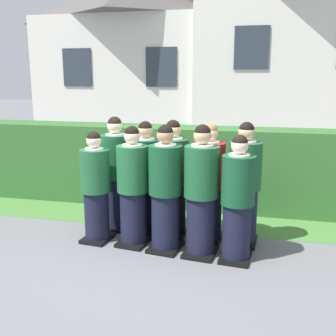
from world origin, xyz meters
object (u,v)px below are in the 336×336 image
object	(u,v)px
student_front_row_1	(133,189)
student_rear_row_0	(116,176)
student_front_row_2	(165,192)
student_front_row_3	(201,194)
student_rear_row_1	(146,180)
student_front_row_0	(96,190)
student_rear_row_2	(173,182)
student_front_row_4	(237,202)
student_rear_row_4	(244,187)
student_in_red_blazer	(209,186)

from	to	relation	value
student_front_row_1	student_rear_row_0	xyz separation A→B (m)	(-0.44, 0.54, 0.03)
student_front_row_1	student_front_row_2	size ratio (longest dim) A/B	0.98
student_front_row_3	student_rear_row_1	distance (m)	1.09
student_front_row_0	student_rear_row_2	bearing A→B (deg)	23.96
student_front_row_3	student_front_row_4	xyz separation A→B (m)	(0.45, -0.06, -0.05)
student_front_row_3	student_rear_row_4	bearing A→B (deg)	44.27
student_front_row_2	student_rear_row_4	size ratio (longest dim) A/B	0.99
student_front_row_0	student_rear_row_0	distance (m)	0.55
student_rear_row_2	student_rear_row_4	world-z (taller)	student_rear_row_4
student_front_row_3	student_rear_row_4	distance (m)	0.71
student_front_row_2	student_rear_row_2	bearing A→B (deg)	91.80
student_front_row_1	student_rear_row_1	xyz separation A→B (m)	(0.04, 0.49, 0.01)
student_front_row_3	student_front_row_1	bearing A→B (deg)	172.46
student_rear_row_2	student_front_row_2	bearing A→B (deg)	-88.20
student_rear_row_1	student_front_row_2	bearing A→B (deg)	-52.94
student_front_row_3	student_rear_row_4	xyz separation A→B (m)	(0.51, 0.49, -0.01)
student_front_row_1	student_rear_row_4	bearing A→B (deg)	14.26
student_front_row_1	student_front_row_4	distance (m)	1.41
student_front_row_0	student_rear_row_2	size ratio (longest dim) A/B	0.92
student_rear_row_2	student_rear_row_4	xyz separation A→B (m)	(1.00, -0.07, 0.00)
student_front_row_2	student_front_row_3	bearing A→B (deg)	-5.50
student_front_row_4	student_rear_row_4	distance (m)	0.55
student_rear_row_1	student_rear_row_2	bearing A→B (deg)	-6.51
student_front_row_2	student_in_red_blazer	bearing A→B (deg)	43.10
student_rear_row_1	student_rear_row_2	xyz separation A→B (m)	(0.41, -0.05, 0.02)
student_front_row_3	student_rear_row_1	size ratio (longest dim) A/B	1.03
student_front_row_1	student_front_row_3	world-z (taller)	student_front_row_3
student_front_row_3	student_rear_row_4	size ratio (longest dim) A/B	1.01
student_rear_row_1	student_rear_row_0	bearing A→B (deg)	174.37
student_front_row_4	student_rear_row_0	world-z (taller)	student_rear_row_0
student_in_red_blazer	student_rear_row_1	bearing A→B (deg)	174.02
student_rear_row_2	student_front_row_3	bearing A→B (deg)	-48.97
student_front_row_3	student_rear_row_1	xyz separation A→B (m)	(-0.91, 0.61, -0.02)
student_front_row_4	student_rear_row_2	size ratio (longest dim) A/B	0.95
student_in_red_blazer	student_rear_row_2	bearing A→B (deg)	174.44
student_front_row_0	student_front_row_2	bearing A→B (deg)	-4.67
student_front_row_1	student_rear_row_1	size ratio (longest dim) A/B	0.99
student_front_row_1	student_front_row_3	xyz separation A→B (m)	(0.94, -0.12, 0.03)
student_rear_row_4	student_rear_row_2	bearing A→B (deg)	175.81
student_rear_row_0	student_rear_row_1	size ratio (longest dim) A/B	1.03
student_rear_row_2	student_front_row_0	bearing A→B (deg)	-156.04
student_front_row_1	student_rear_row_1	world-z (taller)	student_rear_row_1
student_front_row_2	student_rear_row_1	bearing A→B (deg)	127.06
student_rear_row_0	student_rear_row_4	size ratio (longest dim) A/B	1.01
student_front_row_1	student_front_row_0	bearing A→B (deg)	179.68
student_front_row_0	student_front_row_1	world-z (taller)	student_front_row_1
student_front_row_2	student_front_row_4	distance (m)	0.94
student_front_row_2	student_rear_row_0	size ratio (longest dim) A/B	0.99
student_front_row_0	student_in_red_blazer	bearing A→B (deg)	14.46
student_rear_row_1	student_in_red_blazer	world-z (taller)	student_in_red_blazer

